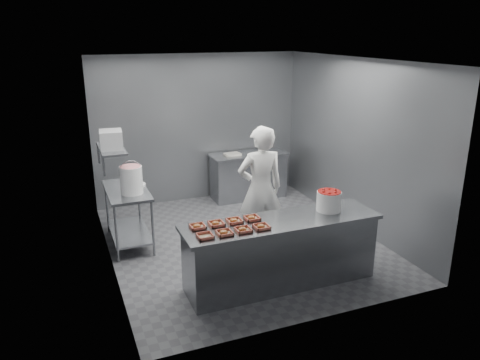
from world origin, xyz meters
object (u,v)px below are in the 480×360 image
strawberry_tub (329,200)px  appliance (111,140)px  tray_7 (252,218)px  tray_2 (243,230)px  worker (260,189)px  glaze_bucket (131,179)px  back_counter (248,175)px  tray_3 (261,227)px  tray_6 (234,221)px  tray_0 (205,236)px  tray_5 (216,224)px  tray_1 (224,233)px  prep_table (128,208)px  tray_4 (197,226)px  service_counter (281,252)px

strawberry_tub → appliance: 3.19m
tray_7 → tray_2: bearing=-129.2°
tray_2 → worker: (0.77, 1.21, 0.03)m
tray_2 → glaze_bucket: size_ratio=0.37×
back_counter → worker: bearing=-108.3°
tray_3 → tray_6: (-0.24, 0.29, 0.00)m
tray_0 → tray_6: size_ratio=1.00×
tray_6 → worker: 1.20m
tray_7 → worker: worker is taller
tray_5 → appliance: 2.14m
tray_1 → back_counter: bearing=63.0°
tray_5 → strawberry_tub: strawberry_tub is taller
tray_7 → appliance: appliance is taller
tray_2 → tray_1: bearing=180.0°
tray_6 → appliance: bearing=125.3°
tray_5 → appliance: bearing=119.7°
tray_2 → glaze_bucket: bearing=118.2°
back_counter → tray_6: size_ratio=8.01×
prep_table → tray_0: (0.58, -2.10, 0.33)m
tray_2 → glaze_bucket: (-1.01, 1.88, 0.19)m
tray_4 → worker: worker is taller
tray_3 → tray_5: (-0.48, 0.29, 0.00)m
tray_0 → worker: size_ratio=0.10×
strawberry_tub → tray_5: bearing=177.0°
tray_3 → tray_6: same height
prep_table → tray_7: (1.30, -1.80, 0.33)m
tray_1 → appliance: appliance is taller
tray_5 → tray_7: bearing=0.0°
tray_0 → tray_4: bearing=90.6°
tray_2 → tray_3: size_ratio=1.00×
prep_table → tray_0: 2.20m
tray_2 → tray_6: size_ratio=1.00×
prep_table → tray_6: (1.06, -1.80, 0.33)m
service_counter → glaze_bucket: glaze_bucket is taller
tray_3 → glaze_bucket: bearing=123.6°
tray_4 → appliance: bearing=113.4°
prep_table → strawberry_tub: strawberry_tub is taller
tray_7 → glaze_bucket: bearing=128.2°
glaze_bucket → appliance: bearing=146.2°
prep_table → tray_0: bearing=-74.5°
tray_0 → appliance: (-0.75, 2.03, 0.78)m
tray_2 → tray_3: 0.24m
tray_4 → tray_6: (0.48, 0.00, 0.00)m
appliance → tray_3: bearing=-49.1°
tray_1 → tray_6: same height
service_counter → tray_6: tray_6 is taller
tray_6 → tray_5: bearing=180.0°
worker → strawberry_tub: size_ratio=5.82×
tray_0 → tray_3: bearing=-0.0°
prep_table → tray_5: (0.82, -1.80, 0.33)m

